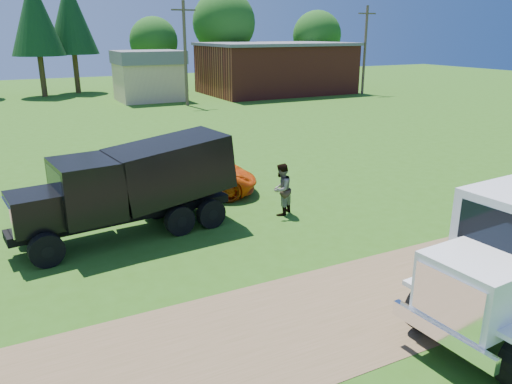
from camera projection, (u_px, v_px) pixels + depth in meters
name	position (u px, v px, depth m)	size (l,w,h in m)	color
ground	(422.00, 287.00, 13.21)	(140.00, 140.00, 0.00)	#2D5913
dirt_track	(422.00, 287.00, 13.21)	(120.00, 4.20, 0.01)	brown
black_dump_truck	(134.00, 184.00, 16.22)	(7.40, 3.02, 3.15)	black
orange_pickup	(188.00, 177.00, 20.37)	(2.60, 5.64, 1.57)	#E2510A
spectator_b	(281.00, 189.00, 18.17)	(0.94, 0.73, 1.93)	#999999
brick_building	(276.00, 68.00, 54.07)	(15.40, 10.40, 5.30)	maroon
tan_shed	(149.00, 75.00, 48.06)	(6.20, 5.40, 4.70)	tan
utility_poles	(185.00, 52.00, 43.99)	(42.20, 0.28, 9.00)	#4D3C2B
tree_row	(118.00, 28.00, 53.64)	(54.91, 9.80, 11.86)	#3D2A19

